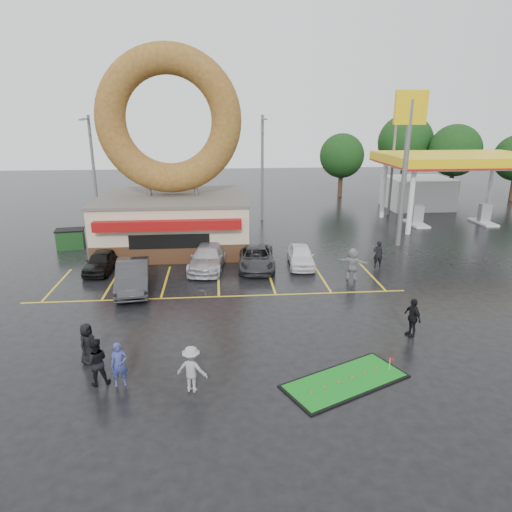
{
  "coord_description": "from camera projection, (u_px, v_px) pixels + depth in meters",
  "views": [
    {
      "loc": [
        0.06,
        -18.75,
        9.23
      ],
      "look_at": [
        1.95,
        3.33,
        2.2
      ],
      "focal_mm": 32.0,
      "sensor_mm": 36.0,
      "label": 1
    }
  ],
  "objects": [
    {
      "name": "ground",
      "position": [
        219.0,
        326.0,
        20.59
      ],
      "size": [
        120.0,
        120.0,
        0.0
      ],
      "primitive_type": "plane",
      "color": "black",
      "rests_on": "ground"
    },
    {
      "name": "donut_shop",
      "position": [
        172.0,
        184.0,
        31.32
      ],
      "size": [
        10.2,
        8.7,
        13.5
      ],
      "color": "#472B19",
      "rests_on": "ground"
    },
    {
      "name": "gas_station",
      "position": [
        439.0,
        176.0,
        40.99
      ],
      "size": [
        12.3,
        13.65,
        5.9
      ],
      "color": "silver",
      "rests_on": "ground"
    },
    {
      "name": "shell_sign",
      "position": [
        408.0,
        140.0,
        30.82
      ],
      "size": [
        2.2,
        0.36,
        10.6
      ],
      "color": "slate",
      "rests_on": "ground"
    },
    {
      "name": "streetlight_left",
      "position": [
        93.0,
        169.0,
        37.26
      ],
      "size": [
        0.4,
        2.21,
        9.0
      ],
      "color": "slate",
      "rests_on": "ground"
    },
    {
      "name": "streetlight_mid",
      "position": [
        262.0,
        166.0,
        39.34
      ],
      "size": [
        0.4,
        2.21,
        9.0
      ],
      "color": "slate",
      "rests_on": "ground"
    },
    {
      "name": "streetlight_right",
      "position": [
        393.0,
        163.0,
        41.26
      ],
      "size": [
        0.4,
        2.21,
        9.0
      ],
      "color": "slate",
      "rests_on": "ground"
    },
    {
      "name": "tree_far_a",
      "position": [
        455.0,
        151.0,
        49.63
      ],
      "size": [
        5.6,
        5.6,
        8.0
      ],
      "color": "#332114",
      "rests_on": "ground"
    },
    {
      "name": "tree_far_c",
      "position": [
        405.0,
        142.0,
        52.91
      ],
      "size": [
        6.3,
        6.3,
        9.0
      ],
      "color": "#332114",
      "rests_on": "ground"
    },
    {
      "name": "tree_far_d",
      "position": [
        342.0,
        156.0,
        50.75
      ],
      "size": [
        4.9,
        4.9,
        7.0
      ],
      "color": "#332114",
      "rests_on": "ground"
    },
    {
      "name": "car_black",
      "position": [
        101.0,
        261.0,
        27.43
      ],
      "size": [
        1.74,
        3.79,
        1.26
      ],
      "primitive_type": "imported",
      "rotation": [
        0.0,
        0.0,
        -0.07
      ],
      "color": "black",
      "rests_on": "ground"
    },
    {
      "name": "car_dgrey",
      "position": [
        133.0,
        276.0,
        24.52
      ],
      "size": [
        2.24,
        4.96,
        1.58
      ],
      "primitive_type": "imported",
      "rotation": [
        0.0,
        0.0,
        0.12
      ],
      "color": "#2C2B2E",
      "rests_on": "ground"
    },
    {
      "name": "car_silver",
      "position": [
        208.0,
        257.0,
        27.93
      ],
      "size": [
        2.61,
        5.11,
        1.42
      ],
      "primitive_type": "imported",
      "rotation": [
        0.0,
        0.0,
        -0.13
      ],
      "color": "#B5B5BA",
      "rests_on": "ground"
    },
    {
      "name": "car_grey",
      "position": [
        256.0,
        258.0,
        28.04
      ],
      "size": [
        2.45,
        4.81,
        1.3
      ],
      "primitive_type": "imported",
      "rotation": [
        0.0,
        0.0,
        -0.06
      ],
      "color": "#303032",
      "rests_on": "ground"
    },
    {
      "name": "car_white",
      "position": [
        301.0,
        256.0,
        28.41
      ],
      "size": [
        1.87,
        3.97,
        1.31
      ],
      "primitive_type": "imported",
      "rotation": [
        0.0,
        0.0,
        -0.08
      ],
      "color": "white",
      "rests_on": "ground"
    },
    {
      "name": "person_blue",
      "position": [
        119.0,
        364.0,
        15.89
      ],
      "size": [
        0.67,
        0.52,
        1.63
      ],
      "primitive_type": "imported",
      "rotation": [
        0.0,
        0.0,
        0.25
      ],
      "color": "navy",
      "rests_on": "ground"
    },
    {
      "name": "person_blackjkt",
      "position": [
        96.0,
        362.0,
        15.93
      ],
      "size": [
        1.0,
        0.86,
        1.76
      ],
      "primitive_type": "imported",
      "rotation": [
        0.0,
        0.0,
        3.4
      ],
      "color": "black",
      "rests_on": "ground"
    },
    {
      "name": "person_hoodie",
      "position": [
        192.0,
        369.0,
        15.55
      ],
      "size": [
        1.23,
        0.93,
        1.69
      ],
      "primitive_type": "imported",
      "rotation": [
        0.0,
        0.0,
        2.83
      ],
      "color": "gray",
      "rests_on": "ground"
    },
    {
      "name": "person_bystander",
      "position": [
        87.0,
        343.0,
        17.35
      ],
      "size": [
        0.77,
        0.92,
        1.62
      ],
      "primitive_type": "imported",
      "rotation": [
        0.0,
        0.0,
        1.2
      ],
      "color": "black",
      "rests_on": "ground"
    },
    {
      "name": "person_cameraman",
      "position": [
        412.0,
        317.0,
        19.45
      ],
      "size": [
        0.65,
        1.07,
        1.7
      ],
      "primitive_type": "imported",
      "rotation": [
        0.0,
        0.0,
        -1.32
      ],
      "color": "black",
      "rests_on": "ground"
    },
    {
      "name": "person_walker_near",
      "position": [
        352.0,
        264.0,
        26.05
      ],
      "size": [
        1.79,
        1.25,
        1.86
      ],
      "primitive_type": "imported",
      "rotation": [
        0.0,
        0.0,
        2.69
      ],
      "color": "gray",
      "rests_on": "ground"
    },
    {
      "name": "person_walker_far",
      "position": [
        378.0,
        254.0,
        28.16
      ],
      "size": [
        0.61,
        0.4,
        1.67
      ],
      "primitive_type": "imported",
      "rotation": [
        0.0,
        0.0,
        3.13
      ],
      "color": "black",
      "rests_on": "ground"
    },
    {
      "name": "dumpster",
      "position": [
        71.0,
        239.0,
        32.11
      ],
      "size": [
        1.96,
        1.46,
        1.3
      ],
      "primitive_type": "cube",
      "rotation": [
        0.0,
        0.0,
        0.16
      ],
      "color": "#19421C",
      "rests_on": "ground"
    },
    {
      "name": "putting_green",
      "position": [
        345.0,
        381.0,
        16.3
      ],
      "size": [
        4.94,
        3.73,
        0.57
      ],
      "color": "black",
      "rests_on": "ground"
    }
  ]
}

